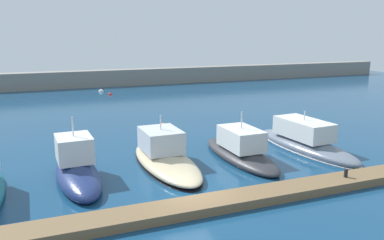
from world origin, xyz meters
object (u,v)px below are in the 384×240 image
motorboat_charcoal_fourth (240,150)px  motorboat_navy_second (77,169)px  mooring_buoy_orange (163,126)px  dock_bollard (346,173)px  motorboat_sand_third (165,156)px  mooring_buoy_red (110,95)px  mooring_buoy_white (101,92)px  motorboat_slate_fifth (305,141)px

motorboat_charcoal_fourth → motorboat_navy_second: bearing=90.1°
mooring_buoy_orange → dock_bollard: (5.00, -16.47, 0.66)m
motorboat_navy_second → motorboat_sand_third: 5.32m
motorboat_navy_second → mooring_buoy_red: 30.71m
motorboat_charcoal_fourth → mooring_buoy_white: bearing=5.9°
mooring_buoy_orange → motorboat_navy_second: bearing=-128.1°
motorboat_slate_fifth → mooring_buoy_white: size_ratio=14.30×
motorboat_slate_fifth → dock_bollard: bearing=157.1°
motorboat_navy_second → motorboat_charcoal_fourth: bearing=-91.6°
mooring_buoy_red → mooring_buoy_orange: size_ratio=0.95×
motorboat_navy_second → motorboat_charcoal_fourth: 10.18m
motorboat_navy_second → mooring_buoy_white: (6.42, 33.17, -0.64)m
dock_bollard → motorboat_slate_fifth: bearing=71.1°
motorboat_slate_fifth → dock_bollard: (-2.18, -6.35, 0.09)m
motorboat_navy_second → mooring_buoy_orange: size_ratio=12.74×
motorboat_navy_second → mooring_buoy_red: (7.07, 29.88, -0.64)m
motorboat_navy_second → mooring_buoy_orange: (8.24, 10.50, -0.64)m
mooring_buoy_white → motorboat_navy_second: bearing=-101.0°
motorboat_sand_third → mooring_buoy_red: (1.80, 29.15, -0.55)m
mooring_buoy_orange → dock_bollard: bearing=-73.1°
motorboat_charcoal_fourth → mooring_buoy_white: size_ratio=12.19×
motorboat_sand_third → mooring_buoy_orange: motorboat_sand_third is taller
mooring_buoy_red → mooring_buoy_orange: mooring_buoy_orange is taller
motorboat_sand_third → mooring_buoy_white: motorboat_sand_third is taller
motorboat_navy_second → dock_bollard: (13.24, -5.96, 0.02)m
motorboat_navy_second → mooring_buoy_orange: motorboat_navy_second is taller
mooring_buoy_red → dock_bollard: 36.37m
motorboat_sand_third → dock_bollard: size_ratio=20.46×
dock_bollard → mooring_buoy_orange: bearing=106.9°
mooring_buoy_red → mooring_buoy_orange: 19.41m
motorboat_slate_fifth → mooring_buoy_white: bearing=11.3°
motorboat_navy_second → mooring_buoy_red: size_ratio=13.36×
dock_bollard → motorboat_navy_second: bearing=155.8°
mooring_buoy_white → dock_bollard: dock_bollard is taller
motorboat_sand_third → mooring_buoy_white: size_ratio=13.20×
motorboat_slate_fifth → mooring_buoy_orange: 12.42m
mooring_buoy_white → mooring_buoy_orange: size_ratio=1.20×
mooring_buoy_white → dock_bollard: 39.72m
motorboat_slate_fifth → mooring_buoy_white: (-9.00, 32.78, -0.57)m
motorboat_sand_third → mooring_buoy_orange: size_ratio=15.84×
motorboat_navy_second → motorboat_charcoal_fourth: (10.18, 0.12, -0.08)m
motorboat_navy_second → mooring_buoy_white: 33.79m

